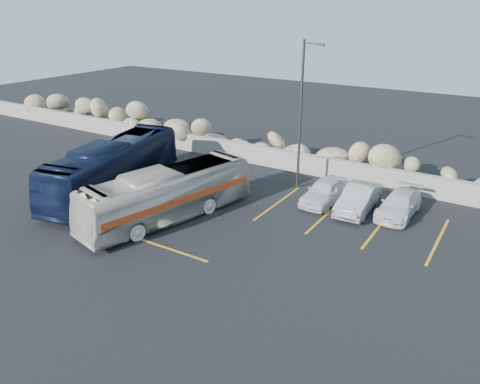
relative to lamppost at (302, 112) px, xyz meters
The scene contains 10 objects.
ground 10.73m from the lamppost, 105.05° to the right, with size 90.00×90.00×0.00m, color black.
seawall 5.14m from the lamppost, 135.63° to the left, with size 60.00×0.40×1.20m, color gray.
riprap_pile 5.40m from the lamppost, 124.63° to the left, with size 54.00×2.80×2.60m, color #867258, non-canonical shape.
parking_lines 6.18m from the lamppost, 62.01° to the right, with size 18.16×9.36×0.01m.
lamppost is the anchor object (origin of this frame).
vintage_bus 8.37m from the lamppost, 117.19° to the right, with size 2.10×8.98×2.50m, color beige.
tour_coach 10.54m from the lamppost, 145.44° to the right, with size 2.36×10.10×2.81m, color #0F1833.
car_a 4.36m from the lamppost, 29.49° to the right, with size 1.49×3.70×1.26m, color silver.
car_b 5.47m from the lamppost, 17.89° to the right, with size 1.36×3.91×1.29m, color #AFAEB3.
car_c 6.88m from the lamppost, ahead, with size 1.54×3.79×1.10m, color silver.
Camera 1 is at (12.75, -13.00, 9.66)m, focal length 35.00 mm.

